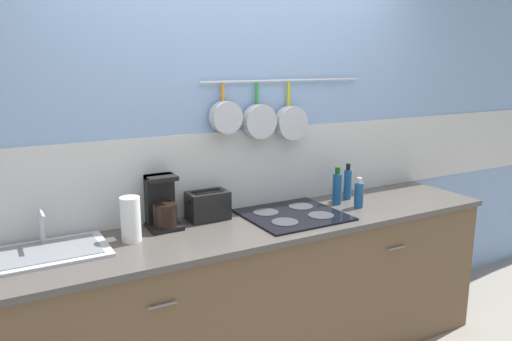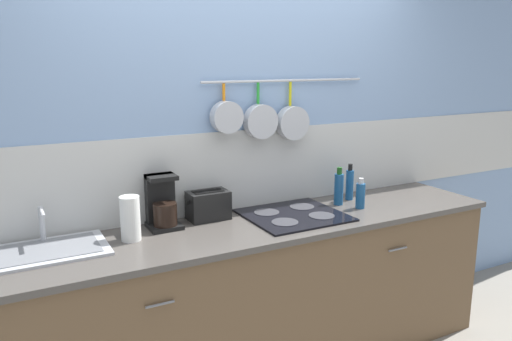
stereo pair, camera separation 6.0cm
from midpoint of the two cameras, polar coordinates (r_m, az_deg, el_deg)
name	(u,v)px [view 1 (the left image)]	position (r m, az deg, el deg)	size (l,w,h in m)	color
wall_back	(238,153)	(3.12, -2.60, 2.01)	(7.20, 0.16, 2.60)	#84A3CC
cabinet_base	(266,298)	(3.10, 0.58, -14.42)	(2.97, 0.61, 0.89)	brown
countertop	(266,225)	(2.92, 0.60, -6.29)	(3.01, 0.63, 0.03)	#4C4742
sink_basin	(47,251)	(2.67, -23.41, -8.45)	(0.57, 0.38, 0.20)	#B7BABF
paper_towel_roll	(131,219)	(2.67, -14.75, -5.42)	(0.10, 0.10, 0.24)	white
coffee_maker	(162,206)	(2.85, -11.26, -4.04)	(0.18, 0.18, 0.30)	black
toaster	(208,205)	(2.96, -6.10, -4.00)	(0.26, 0.15, 0.17)	black
cooktop	(293,215)	(3.04, 3.71, -5.06)	(0.57, 0.53, 0.01)	black
bottle_hot_sauce	(337,188)	(3.29, 8.75, -1.97)	(0.06, 0.06, 0.25)	navy
bottle_cooking_wine	(359,194)	(3.24, 11.15, -2.70)	(0.06, 0.06, 0.20)	navy
bottle_olive_oil	(348,183)	(3.42, 9.93, -1.46)	(0.05, 0.05, 0.24)	navy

